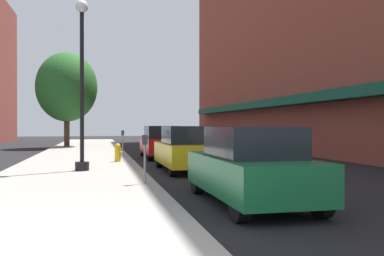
% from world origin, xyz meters
% --- Properties ---
extents(ground_plane, '(90.00, 90.00, 0.00)m').
position_xyz_m(ground_plane, '(4.00, 18.00, 0.00)').
color(ground_plane, black).
extents(sidewalk_slab, '(4.80, 50.00, 0.12)m').
position_xyz_m(sidewalk_slab, '(0.00, 19.00, 0.06)').
color(sidewalk_slab, gray).
rests_on(sidewalk_slab, ground).
extents(lamppost, '(0.48, 0.48, 5.90)m').
position_xyz_m(lamppost, '(0.28, 10.57, 3.20)').
color(lamppost, black).
rests_on(lamppost, sidewalk_slab).
extents(fire_hydrant, '(0.33, 0.26, 0.79)m').
position_xyz_m(fire_hydrant, '(1.66, 13.94, 0.52)').
color(fire_hydrant, gold).
rests_on(fire_hydrant, sidewalk_slab).
extents(parking_meter_near, '(0.14, 0.09, 1.31)m').
position_xyz_m(parking_meter_near, '(2.05, 17.25, 0.95)').
color(parking_meter_near, slate).
rests_on(parking_meter_near, sidewalk_slab).
extents(parking_meter_far, '(0.14, 0.09, 1.31)m').
position_xyz_m(parking_meter_far, '(2.05, 6.81, 0.95)').
color(parking_meter_far, slate).
rests_on(parking_meter_far, sidewalk_slab).
extents(tree_near, '(4.45, 4.45, 6.96)m').
position_xyz_m(tree_near, '(-1.43, 28.10, 4.51)').
color(tree_near, '#422D1E').
rests_on(tree_near, sidewalk_slab).
extents(car_green, '(1.80, 4.30, 1.66)m').
position_xyz_m(car_green, '(4.00, 3.96, 0.81)').
color(car_green, black).
rests_on(car_green, ground).
extents(car_yellow, '(1.80, 4.30, 1.66)m').
position_xyz_m(car_yellow, '(4.00, 10.71, 0.81)').
color(car_yellow, black).
rests_on(car_yellow, ground).
extents(car_red, '(1.80, 4.30, 1.66)m').
position_xyz_m(car_red, '(4.00, 17.03, 0.81)').
color(car_red, black).
rests_on(car_red, ground).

